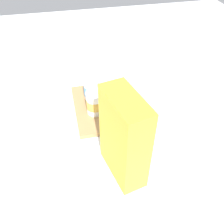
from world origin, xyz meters
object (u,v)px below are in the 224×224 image
object	(u,v)px
cereal_box	(124,138)
spoon	(113,75)
cutting_board	(106,106)
yogurt_cup_front	(95,103)
banana_bunch	(117,98)
yogurt_cup_back	(92,89)

from	to	relation	value
cereal_box	spoon	distance (m)	0.56
cutting_board	spoon	distance (m)	0.24
yogurt_cup_front	spoon	world-z (taller)	yogurt_cup_front
cutting_board	banana_bunch	world-z (taller)	banana_bunch
cutting_board	banana_bunch	bearing A→B (deg)	-78.20
yogurt_cup_front	yogurt_cup_back	xyz separation A→B (m)	(0.09, -0.00, -0.00)
yogurt_cup_front	spoon	distance (m)	0.30
yogurt_cup_back	banana_bunch	distance (m)	0.11
yogurt_cup_back	spoon	size ratio (longest dim) A/B	0.66
cereal_box	yogurt_cup_back	world-z (taller)	cereal_box
cutting_board	cereal_box	size ratio (longest dim) A/B	1.07
banana_bunch	yogurt_cup_back	bearing A→B (deg)	64.33
yogurt_cup_back	banana_bunch	size ratio (longest dim) A/B	0.46
cutting_board	cereal_box	world-z (taller)	cereal_box
yogurt_cup_front	banana_bunch	size ratio (longest dim) A/B	0.49
cereal_box	yogurt_cup_front	size ratio (longest dim) A/B	3.10
cereal_box	banana_bunch	world-z (taller)	cereal_box
yogurt_cup_front	banana_bunch	xyz separation A→B (m)	(0.05, -0.10, -0.03)
cutting_board	yogurt_cup_front	world-z (taller)	yogurt_cup_front
spoon	yogurt_cup_front	bearing A→B (deg)	153.90
cutting_board	yogurt_cup_back	bearing A→B (deg)	40.78
cereal_box	spoon	world-z (taller)	cereal_box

